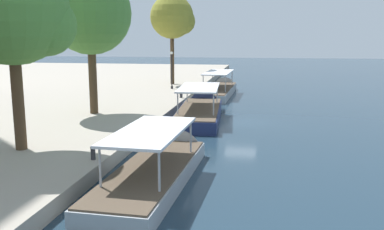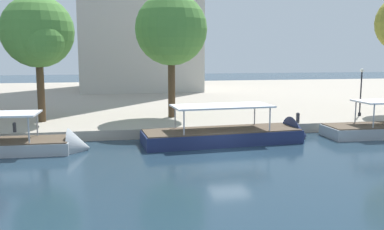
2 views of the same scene
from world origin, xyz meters
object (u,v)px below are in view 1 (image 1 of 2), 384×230
(tree_0, at_px, (174,17))
(lamp_post, at_px, (172,69))
(tree_1, at_px, (17,13))
(tree_2, at_px, (87,10))
(tour_boat_1, at_px, (200,114))
(tour_boat_0, at_px, (159,172))
(mooring_bollard_1, at_px, (181,93))
(tour_boat_2, at_px, (220,91))
(mooring_bollard_0, at_px, (93,152))

(tree_0, bearing_deg, lamp_post, -171.51)
(tree_1, xyz_separation_m, tree_2, (11.13, 1.05, 0.86))
(tour_boat_1, bearing_deg, tour_boat_0, 177.25)
(mooring_bollard_1, distance_m, tree_2, 13.34)
(tour_boat_1, bearing_deg, lamp_post, 17.87)
(tour_boat_2, xyz_separation_m, tree_2, (-18.39, 8.43, 8.43))
(mooring_bollard_1, relative_size, tree_1, 0.08)
(tour_boat_0, relative_size, tour_boat_2, 0.83)
(tour_boat_0, height_order, mooring_bollard_0, tour_boat_0)
(lamp_post, height_order, tree_1, tree_1)
(tour_boat_2, distance_m, tree_0, 11.36)
(tree_2, bearing_deg, mooring_bollard_0, -156.53)
(tour_boat_1, xyz_separation_m, tree_1, (-14.47, 7.30, 7.60))
(mooring_bollard_1, height_order, lamp_post, lamp_post)
(tour_boat_2, bearing_deg, mooring_bollard_1, 162.96)
(tour_boat_2, distance_m, mooring_bollard_0, 30.96)
(tour_boat_0, bearing_deg, tour_boat_1, 3.39)
(tree_1, bearing_deg, tour_boat_0, -98.80)
(tree_1, bearing_deg, mooring_bollard_0, -106.51)
(tour_boat_1, bearing_deg, tree_0, 14.43)
(tour_boat_1, height_order, tour_boat_2, tour_boat_2)
(tour_boat_2, height_order, mooring_bollard_0, tour_boat_2)
(tour_boat_2, xyz_separation_m, lamp_post, (-1.58, 5.48, 2.73))
(mooring_bollard_0, bearing_deg, tour_boat_2, -5.64)
(tour_boat_0, xyz_separation_m, tour_boat_2, (30.70, 0.25, 0.06))
(tree_2, bearing_deg, tree_1, -174.62)
(tree_1, bearing_deg, tree_2, 5.38)
(tour_boat_1, distance_m, tree_0, 21.39)
(tour_boat_0, height_order, lamp_post, lamp_post)
(tour_boat_0, xyz_separation_m, tree_2, (12.31, 8.68, 8.49))
(tree_1, height_order, tree_2, tree_2)
(tour_boat_2, bearing_deg, mooring_bollard_0, 175.70)
(tree_0, distance_m, tree_1, 32.98)
(tour_boat_2, distance_m, tree_2, 21.91)
(tour_boat_0, height_order, mooring_bollard_1, tour_boat_0)
(tour_boat_1, height_order, tree_2, tree_2)
(mooring_bollard_0, relative_size, tree_1, 0.07)
(tour_boat_0, xyz_separation_m, tree_1, (1.18, 7.63, 7.63))
(tree_0, bearing_deg, tour_boat_2, -118.76)
(lamp_post, bearing_deg, tour_boat_2, -73.89)
(mooring_bollard_0, relative_size, tree_0, 0.06)
(mooring_bollard_1, bearing_deg, tree_2, 150.07)
(tree_1, bearing_deg, lamp_post, -3.89)
(lamp_post, xyz_separation_m, tree_0, (5.00, 0.75, 6.13))
(tree_0, height_order, tree_2, tree_0)
(tour_boat_1, height_order, tree_0, tree_0)
(mooring_bollard_0, height_order, lamp_post, lamp_post)
(tour_boat_2, distance_m, tree_1, 31.35)
(tour_boat_2, bearing_deg, tour_boat_1, -178.99)
(tour_boat_2, height_order, tree_0, tree_0)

